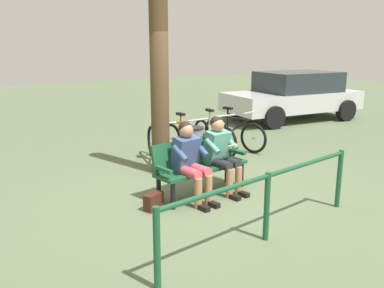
{
  "coord_description": "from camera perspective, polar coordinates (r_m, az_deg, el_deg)",
  "views": [
    {
      "loc": [
        3.5,
        5.03,
        2.31
      ],
      "look_at": [
        0.1,
        -0.31,
        0.75
      ],
      "focal_mm": 38.36,
      "sensor_mm": 36.0,
      "label": 1
    }
  ],
  "objects": [
    {
      "name": "bicycle_silver",
      "position": [
        8.32,
        -0.86,
        0.28
      ],
      "size": [
        0.48,
        1.68,
        0.94
      ],
      "rotation": [
        0.0,
        0.0,
        1.63
      ],
      "color": "black",
      "rests_on": "ground"
    },
    {
      "name": "tree_trunk",
      "position": [
        7.25,
        -4.55,
        9.1
      ],
      "size": [
        0.33,
        0.33,
        3.43
      ],
      "primitive_type": "cylinder",
      "color": "#4C3823",
      "rests_on": "ground"
    },
    {
      "name": "ground_plane",
      "position": [
        6.55,
        2.23,
        -6.82
      ],
      "size": [
        40.0,
        40.0,
        0.0
      ],
      "primitive_type": "plane",
      "color": "#566647"
    },
    {
      "name": "bicycle_green",
      "position": [
        8.81,
        3.07,
        1.02
      ],
      "size": [
        0.48,
        1.68,
        0.94
      ],
      "rotation": [
        0.0,
        0.0,
        1.52
      ],
      "color": "black",
      "rests_on": "ground"
    },
    {
      "name": "railing_fence",
      "position": [
        4.94,
        10.44,
        -6.71
      ],
      "size": [
        3.23,
        0.5,
        0.85
      ],
      "rotation": [
        0.0,
        0.0,
        0.14
      ],
      "color": "#194C2D",
      "rests_on": "ground"
    },
    {
      "name": "handbag",
      "position": [
        5.91,
        -5.36,
        -7.96
      ],
      "size": [
        0.33,
        0.25,
        0.24
      ],
      "primitive_type": "cube",
      "rotation": [
        0.0,
        0.0,
        0.4
      ],
      "color": "#3F1E14",
      "rests_on": "ground"
    },
    {
      "name": "bicycle_orange",
      "position": [
        9.16,
        5.86,
        1.46
      ],
      "size": [
        0.61,
        1.63,
        0.94
      ],
      "rotation": [
        0.0,
        0.0,
        1.85
      ],
      "color": "black",
      "rests_on": "ground"
    },
    {
      "name": "parked_car",
      "position": [
        13.07,
        13.98,
        6.67
      ],
      "size": [
        4.36,
        2.34,
        1.47
      ],
      "rotation": [
        0.0,
        0.0,
        -0.1
      ],
      "color": "silver",
      "rests_on": "ground"
    },
    {
      "name": "person_companion",
      "position": [
        6.04,
        -0.27,
        -1.98
      ],
      "size": [
        0.53,
        0.8,
        1.2
      ],
      "rotation": [
        0.0,
        0.0,
        0.15
      ],
      "color": "#334772",
      "rests_on": "ground"
    },
    {
      "name": "litter_bin",
      "position": [
        7.62,
        0.22,
        -0.62
      ],
      "size": [
        0.37,
        0.37,
        0.81
      ],
      "color": "slate",
      "rests_on": "ground"
    },
    {
      "name": "bench",
      "position": [
        6.4,
        0.97,
        -2.53
      ],
      "size": [
        1.65,
        0.71,
        0.87
      ],
      "rotation": [
        0.0,
        0.0,
        0.15
      ],
      "color": "#194C2D",
      "rests_on": "ground"
    },
    {
      "name": "person_reading",
      "position": [
        6.46,
        4.04,
        -0.96
      ],
      "size": [
        0.53,
        0.8,
        1.2
      ],
      "rotation": [
        0.0,
        0.0,
        0.15
      ],
      "color": "#4C8C7A",
      "rests_on": "ground"
    },
    {
      "name": "bicycle_red",
      "position": [
        8.05,
        -4.7,
        -0.24
      ],
      "size": [
        0.55,
        1.65,
        0.94
      ],
      "rotation": [
        0.0,
        0.0,
        1.34
      ],
      "color": "black",
      "rests_on": "ground"
    }
  ]
}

